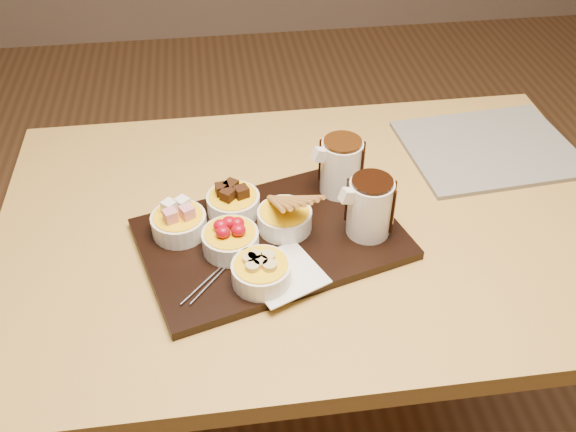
{
  "coord_description": "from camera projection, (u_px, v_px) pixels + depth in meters",
  "views": [
    {
      "loc": [
        -0.18,
        -0.92,
        1.55
      ],
      "look_at": [
        -0.06,
        -0.06,
        0.81
      ],
      "focal_mm": 40.0,
      "sensor_mm": 36.0,
      "label": 1
    }
  ],
  "objects": [
    {
      "name": "pitcher_milk_chocolate",
      "position": [
        341.0,
        167.0,
        1.23
      ],
      "size": [
        0.1,
        0.1,
        0.11
      ],
      "primitive_type": "cylinder",
      "rotation": [
        0.0,
        0.0,
        0.28
      ],
      "color": "silver",
      "rests_on": "serving_board"
    },
    {
      "name": "ground",
      "position": [
        307.0,
        432.0,
        1.71
      ],
      "size": [
        5.0,
        5.0,
        0.0
      ],
      "primitive_type": "plane",
      "color": "brown",
      "rests_on": "ground"
    },
    {
      "name": "newspaper",
      "position": [
        489.0,
        148.0,
        1.4
      ],
      "size": [
        0.38,
        0.31,
        0.01
      ],
      "primitive_type": "cube",
      "rotation": [
        0.0,
        0.0,
        0.08
      ],
      "color": "beige",
      "rests_on": "dining_table"
    },
    {
      "name": "bowl_biscotti",
      "position": [
        285.0,
        220.0,
        1.17
      ],
      "size": [
        0.1,
        0.1,
        0.04
      ],
      "primitive_type": "cylinder",
      "color": "white",
      "rests_on": "serving_board"
    },
    {
      "name": "serving_board",
      "position": [
        272.0,
        239.0,
        1.17
      ],
      "size": [
        0.52,
        0.41,
        0.02
      ],
      "primitive_type": "cube",
      "rotation": [
        0.0,
        0.0,
        0.28
      ],
      "color": "black",
      "rests_on": "dining_table"
    },
    {
      "name": "bowl_strawberries",
      "position": [
        231.0,
        241.0,
        1.12
      ],
      "size": [
        0.1,
        0.1,
        0.04
      ],
      "primitive_type": "cylinder",
      "color": "white",
      "rests_on": "serving_board"
    },
    {
      "name": "pitcher_dark_chocolate",
      "position": [
        370.0,
        208.0,
        1.14
      ],
      "size": [
        0.1,
        0.1,
        0.11
      ],
      "primitive_type": "cylinder",
      "rotation": [
        0.0,
        0.0,
        0.28
      ],
      "color": "silver",
      "rests_on": "serving_board"
    },
    {
      "name": "bowl_bananas",
      "position": [
        261.0,
        273.0,
        1.06
      ],
      "size": [
        0.1,
        0.1,
        0.04
      ],
      "primitive_type": "cylinder",
      "color": "white",
      "rests_on": "serving_board"
    },
    {
      "name": "bowl_marshmallows",
      "position": [
        179.0,
        224.0,
        1.16
      ],
      "size": [
        0.1,
        0.1,
        0.04
      ],
      "primitive_type": "cylinder",
      "color": "white",
      "rests_on": "serving_board"
    },
    {
      "name": "dining_table",
      "position": [
        313.0,
        255.0,
        1.29
      ],
      "size": [
        1.2,
        0.8,
        0.75
      ],
      "color": "tan",
      "rests_on": "ground"
    },
    {
      "name": "fondue_skewers",
      "position": [
        231.0,
        258.0,
        1.11
      ],
      "size": [
        0.21,
        0.2,
        0.01
      ],
      "primitive_type": null,
      "rotation": [
        0.0,
        0.0,
        -0.73
      ],
      "color": "silver",
      "rests_on": "serving_board"
    },
    {
      "name": "bowl_cake",
      "position": [
        233.0,
        204.0,
        1.2
      ],
      "size": [
        0.1,
        0.1,
        0.04
      ],
      "primitive_type": "cylinder",
      "color": "white",
      "rests_on": "serving_board"
    },
    {
      "name": "napkin",
      "position": [
        283.0,
        274.0,
        1.09
      ],
      "size": [
        0.16,
        0.16,
        0.0
      ],
      "primitive_type": "cube",
      "rotation": [
        0.0,
        0.0,
        0.42
      ],
      "color": "white",
      "rests_on": "serving_board"
    }
  ]
}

